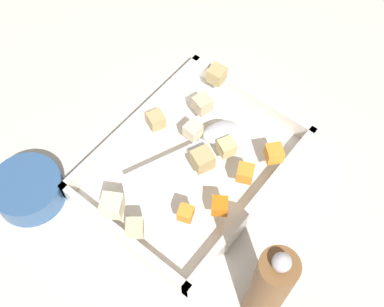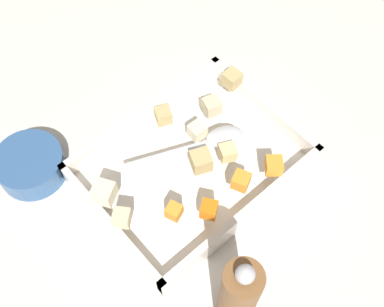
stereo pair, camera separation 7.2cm
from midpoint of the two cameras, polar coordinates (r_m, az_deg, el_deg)
The scene contains 17 objects.
ground_plane at distance 0.89m, azimuth -1.23°, elevation -2.55°, with size 4.00×4.00×0.00m, color beige.
baking_dish at distance 0.87m, azimuth -2.34°, elevation -1.79°, with size 0.37×0.28×0.05m.
carrot_chunk_far_right at distance 0.81m, azimuth 3.73°, elevation -2.47°, with size 0.03×0.03×0.03m, color orange.
carrot_chunk_near_spoon at distance 0.78m, azimuth 0.62°, elevation -6.33°, with size 0.03×0.03×0.03m, color orange.
carrot_chunk_under_handle at distance 0.83m, azimuth 7.13°, elevation -0.16°, with size 0.03×0.03×0.03m, color orange.
carrot_chunk_far_left at distance 0.78m, azimuth -3.39°, elevation -7.16°, with size 0.02×0.02×0.02m, color orange.
potato_chunk_mid_left at distance 0.78m, azimuth -9.51°, elevation -8.62°, with size 0.03×0.03×0.03m, color beige.
potato_chunk_back_center at distance 0.87m, azimuth -6.54°, elevation 3.73°, with size 0.03×0.03×0.03m, color tan.
potato_chunk_near_left at distance 0.82m, azimuth -1.25°, elevation -0.88°, with size 0.03×0.03×0.03m, color tan.
potato_chunk_corner_nw at distance 0.92m, azimuth 0.67°, elevation 9.04°, with size 0.03×0.03×0.03m, color tan.
potato_chunk_corner_se at distance 0.88m, azimuth -1.10°, elevation 5.64°, with size 0.03×0.03×0.03m, color beige.
potato_chunk_rim_edge at distance 0.80m, azimuth -11.87°, elevation -6.17°, with size 0.03×0.03×0.03m, color beige.
potato_chunk_center at distance 0.85m, azimuth -2.30°, elevation 2.55°, with size 0.03×0.03×0.03m, color beige.
potato_chunk_corner_ne at distance 0.83m, azimuth 1.63°, elevation 0.57°, with size 0.03×0.03×0.03m, color #E0CC89.
serving_spoon at distance 0.85m, azimuth 0.11°, elevation 1.99°, with size 0.21×0.11×0.02m.
pepper_mill at distance 0.69m, azimuth 5.83°, elevation -15.76°, with size 0.05×0.05×0.24m.
small_prep_bowl at distance 0.90m, azimuth -20.70°, elevation -4.12°, with size 0.12×0.12×0.05m, color #33598C.
Camera 1 is at (-0.34, -0.25, 0.78)m, focal length 45.77 mm.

